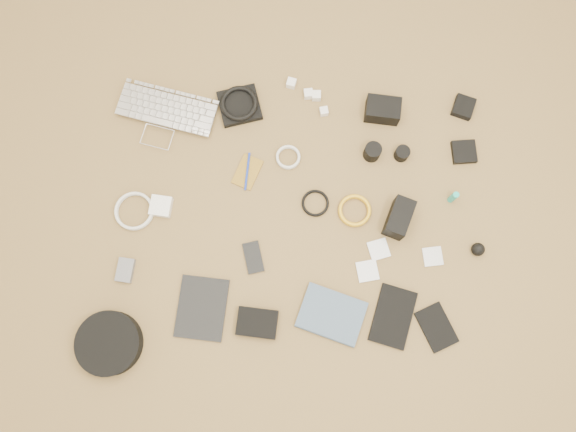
{
  "coord_description": "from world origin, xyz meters",
  "views": [
    {
      "loc": [
        -0.01,
        -0.44,
        2.05
      ],
      "look_at": [
        -0.0,
        -0.01,
        0.02
      ],
      "focal_mm": 35.0,
      "sensor_mm": 36.0,
      "label": 1
    }
  ],
  "objects_px": {
    "laptop": "(163,122)",
    "dslr_camera": "(383,110)",
    "paperback": "(324,337)",
    "tablet": "(202,308)",
    "phone": "(253,257)",
    "headphone_case": "(109,343)"
  },
  "relations": [
    {
      "from": "laptop",
      "to": "headphone_case",
      "type": "relative_size",
      "value": 1.67
    },
    {
      "from": "laptop",
      "to": "dslr_camera",
      "type": "bearing_deg",
      "value": 17.52
    },
    {
      "from": "headphone_case",
      "to": "dslr_camera",
      "type": "bearing_deg",
      "value": 40.23
    },
    {
      "from": "dslr_camera",
      "to": "paperback",
      "type": "height_order",
      "value": "dslr_camera"
    },
    {
      "from": "tablet",
      "to": "paperback",
      "type": "distance_m",
      "value": 0.45
    },
    {
      "from": "dslr_camera",
      "to": "phone",
      "type": "distance_m",
      "value": 0.75
    },
    {
      "from": "phone",
      "to": "headphone_case",
      "type": "relative_size",
      "value": 0.51
    },
    {
      "from": "headphone_case",
      "to": "paperback",
      "type": "xyz_separation_m",
      "value": [
        0.76,
        0.01,
        -0.02
      ]
    },
    {
      "from": "laptop",
      "to": "paperback",
      "type": "distance_m",
      "value": 1.01
    },
    {
      "from": "dslr_camera",
      "to": "phone",
      "type": "height_order",
      "value": "dslr_camera"
    },
    {
      "from": "laptop",
      "to": "tablet",
      "type": "relative_size",
      "value": 1.69
    },
    {
      "from": "laptop",
      "to": "paperback",
      "type": "xyz_separation_m",
      "value": [
        0.59,
        -0.82,
        -0.0
      ]
    },
    {
      "from": "laptop",
      "to": "dslr_camera",
      "type": "height_order",
      "value": "dslr_camera"
    },
    {
      "from": "laptop",
      "to": "headphone_case",
      "type": "height_order",
      "value": "headphone_case"
    },
    {
      "from": "headphone_case",
      "to": "paperback",
      "type": "height_order",
      "value": "headphone_case"
    },
    {
      "from": "laptop",
      "to": "tablet",
      "type": "bearing_deg",
      "value": -61.64
    },
    {
      "from": "dslr_camera",
      "to": "tablet",
      "type": "xyz_separation_m",
      "value": [
        -0.69,
        -0.74,
        -0.03
      ]
    },
    {
      "from": "phone",
      "to": "headphone_case",
      "type": "xyz_separation_m",
      "value": [
        -0.51,
        -0.3,
        0.03
      ]
    },
    {
      "from": "phone",
      "to": "headphone_case",
      "type": "distance_m",
      "value": 0.59
    },
    {
      "from": "dslr_camera",
      "to": "paperback",
      "type": "relative_size",
      "value": 0.58
    },
    {
      "from": "tablet",
      "to": "phone",
      "type": "bearing_deg",
      "value": 51.82
    },
    {
      "from": "laptop",
      "to": "dslr_camera",
      "type": "relative_size",
      "value": 2.92
    }
  ]
}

